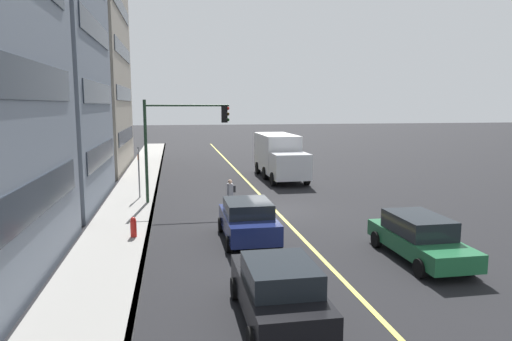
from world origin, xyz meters
TOP-DOWN VIEW (x-y plane):
  - ground at (0.00, 0.00)m, footprint 200.00×200.00m
  - sidewalk_slab at (0.00, 7.29)m, footprint 80.00×2.66m
  - curb_edge at (0.00, 6.04)m, footprint 80.00×0.16m
  - lane_stripe_center at (0.00, 0.00)m, footprint 80.00×0.16m
  - building_midblock at (3.82, 12.89)m, footprint 10.72×8.21m
  - building_glass_right at (17.52, 14.61)m, footprint 13.52×11.66m
  - car_navy at (-4.91, 2.16)m, footprint 4.10×2.05m
  - car_green at (-8.17, -3.24)m, footprint 4.70×1.89m
  - car_black at (-11.80, 2.53)m, footprint 4.31×1.92m
  - truck_white at (9.97, -2.52)m, footprint 8.02×2.55m
  - pedestrian_with_backpack at (0.33, 2.19)m, footprint 0.40×0.40m
  - traffic_light_mast at (2.28, 4.63)m, footprint 0.28×4.46m
  - street_sign_post at (3.67, 6.87)m, footprint 0.60×0.08m
  - fire_hydrant at (-4.18, 6.56)m, footprint 0.24×0.24m

SIDE VIEW (x-z plane):
  - ground at x=0.00m, z-range 0.00..0.00m
  - lane_stripe_center at x=0.00m, z-range 0.00..0.01m
  - sidewalk_slab at x=0.00m, z-range 0.00..0.15m
  - curb_edge at x=0.00m, z-range 0.00..0.15m
  - fire_hydrant at x=-4.18m, z-range 0.00..0.94m
  - car_green at x=-8.17m, z-range 0.02..1.54m
  - car_black at x=-11.80m, z-range 0.01..1.59m
  - car_navy at x=-4.91m, z-range 0.03..1.59m
  - pedestrian_with_backpack at x=0.33m, z-range 0.12..1.68m
  - truck_white at x=9.97m, z-range 0.09..3.20m
  - street_sign_post at x=3.67m, z-range 0.26..3.24m
  - traffic_light_mast at x=2.28m, z-range 1.06..6.58m
  - building_midblock at x=3.82m, z-range 0.00..18.26m
  - building_glass_right at x=17.52m, z-range 0.00..22.52m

